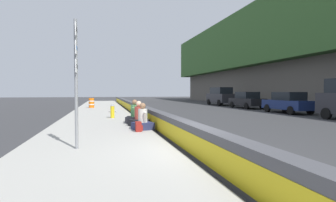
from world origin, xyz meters
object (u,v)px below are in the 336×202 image
parked_car_fourth (247,100)px  fire_hydrant (112,111)px  seated_person_foreground (143,121)px  parked_car_third (288,102)px  route_sign_post (76,74)px  backpack (139,127)px  parked_car_midline (221,96)px  seated_person_middle (139,118)px  seated_person_rear (135,116)px  construction_barrel (92,103)px

parked_car_fourth → fire_hydrant: bearing=120.4°
seated_person_foreground → parked_car_third: (7.20, -12.86, 0.37)m
fire_hydrant → route_sign_post: bearing=171.5°
route_sign_post → backpack: (2.76, -2.10, -1.90)m
route_sign_post → parked_car_midline: (23.16, -15.31, -1.05)m
seated_person_foreground → seated_person_middle: size_ratio=0.97×
fire_hydrant → parked_car_fourth: (8.21, -13.98, 0.27)m
route_sign_post → seated_person_foreground: size_ratio=3.19×
route_sign_post → seated_person_foreground: route_sign_post is taller
route_sign_post → parked_car_third: (10.47, -15.21, -1.37)m
seated_person_middle → parked_car_midline: 22.73m
seated_person_middle → seated_person_foreground: bearing=179.9°
parked_car_midline → seated_person_middle: bearing=145.2°
fire_hydrant → seated_person_rear: 3.05m
route_sign_post → seated_person_middle: route_sign_post is taller
seated_person_foreground → parked_car_fourth: 18.72m
construction_barrel → parked_car_midline: bearing=-76.4°
seated_person_rear → parked_car_midline: bearing=-36.7°
parked_car_midline → parked_car_fourth: bearing=179.5°
fire_hydrant → seated_person_foreground: size_ratio=0.78×
backpack → parked_car_third: bearing=-59.5°
parked_car_midline → route_sign_post: bearing=146.5°
route_sign_post → seated_person_middle: bearing=-27.5°
seated_person_rear → parked_car_fourth: parked_car_fourth is taller
seated_person_rear → parked_car_midline: (17.44, -13.02, 0.67)m
seated_person_rear → parked_car_third: size_ratio=0.27×
parked_car_fourth → parked_car_midline: 6.35m
seated_person_rear → construction_barrel: bearing=11.0°
fire_hydrant → construction_barrel: 10.88m
seated_person_foreground → parked_car_fourth: (13.54, -12.92, 0.37)m
fire_hydrant → backpack: fire_hydrant is taller
seated_person_foreground → parked_car_midline: bearing=-33.1°
route_sign_post → parked_car_third: bearing=-55.4°
route_sign_post → seated_person_rear: 6.40m
seated_person_middle → backpack: seated_person_middle is taller
seated_person_middle → parked_car_third: bearing=-65.1°
fire_hydrant → parked_car_third: size_ratio=0.20×
parked_car_third → parked_car_midline: bearing=-0.5°
fire_hydrant → parked_car_fourth: bearing=-59.6°
fire_hydrant → backpack: bearing=-172.1°
seated_person_rear → parked_car_third: (4.75, -12.91, 0.35)m
seated_person_foreground → construction_barrel: 16.32m
seated_person_middle → seated_person_rear: seated_person_rear is taller
seated_person_rear → backpack: seated_person_rear is taller
backpack → route_sign_post: bearing=142.7°
route_sign_post → seated_person_foreground: bearing=-35.6°
parked_car_fourth → parked_car_midline: bearing=-0.5°
seated_person_middle → seated_person_rear: (1.21, 0.05, 0.01)m
seated_person_middle → parked_car_fourth: bearing=-46.4°
fire_hydrant → construction_barrel: construction_barrel is taller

